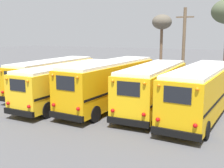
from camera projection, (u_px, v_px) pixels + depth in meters
ground_plane at (113, 105)px, 21.27m from camera, size 160.00×160.00×0.00m
school_bus_0 at (53, 76)px, 24.74m from camera, size 2.88×10.21×3.01m
school_bus_1 at (69, 82)px, 21.45m from camera, size 2.60×10.55×3.00m
school_bus_2 at (110, 82)px, 20.48m from camera, size 3.00×10.41×3.34m
school_bus_3 at (154, 86)px, 19.36m from camera, size 2.74×9.48×3.16m
school_bus_4 at (201, 90)px, 17.77m from camera, size 3.09×10.51×3.24m
utility_pole at (184, 46)px, 28.91m from camera, size 1.80×0.32×7.91m
bare_tree_0 at (162, 24)px, 35.91m from camera, size 2.52×2.52×7.73m
fence_line at (147, 78)px, 27.65m from camera, size 20.93×0.06×1.42m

